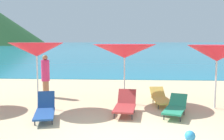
{
  "coord_description": "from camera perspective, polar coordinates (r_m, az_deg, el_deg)",
  "views": [
    {
      "loc": [
        -0.04,
        -5.59,
        2.3
      ],
      "look_at": [
        -0.65,
        4.33,
        1.2
      ],
      "focal_mm": 41.99,
      "sensor_mm": 36.0,
      "label": 1
    }
  ],
  "objects": [
    {
      "name": "umbrella_2",
      "position": [
        9.56,
        2.74,
        4.12
      ],
      "size": [
        2.37,
        2.37,
        2.19
      ],
      "color": "silver",
      "rests_on": "ground_plane"
    },
    {
      "name": "umbrella_1",
      "position": [
        9.3,
        -16.1,
        4.29
      ],
      "size": [
        1.97,
        1.97,
        2.25
      ],
      "color": "silver",
      "rests_on": "ground_plane"
    },
    {
      "name": "lounge_chair_4",
      "position": [
        8.12,
        -14.37,
        -8.35
      ],
      "size": [
        0.88,
        1.62,
        0.71
      ],
      "rotation": [
        0.0,
        0.0,
        0.24
      ],
      "color": "#1E478C",
      "rests_on": "ground_plane"
    },
    {
      "name": "ocean_water",
      "position": [
        235.45,
        3.57,
        5.75
      ],
      "size": [
        650.0,
        440.0,
        0.02
      ],
      "primitive_type": "cube",
      "color": "teal",
      "rests_on": "ground_plane"
    },
    {
      "name": "beachgoer_2",
      "position": [
        11.11,
        -14.28,
        -1.02
      ],
      "size": [
        0.33,
        0.33,
        1.74
      ],
      "rotation": [
        0.0,
        0.0,
        0.6
      ],
      "color": "#A3704C",
      "rests_on": "ground_plane"
    },
    {
      "name": "lounge_chair_2",
      "position": [
        9.75,
        10.59,
        -6.0
      ],
      "size": [
        0.74,
        1.67,
        0.53
      ],
      "rotation": [
        0.0,
        0.0,
        0.13
      ],
      "color": "#D8BF4C",
      "rests_on": "ground_plane"
    },
    {
      "name": "lounge_chair_0",
      "position": [
        8.36,
        2.91,
        -7.52
      ],
      "size": [
        0.75,
        1.54,
        0.68
      ],
      "rotation": [
        0.0,
        0.0,
        -0.1
      ],
      "color": "#A53333",
      "rests_on": "ground_plane"
    },
    {
      "name": "umbrella_3",
      "position": [
        9.47,
        21.9,
        3.41
      ],
      "size": [
        2.06,
        2.06,
        2.17
      ],
      "color": "silver",
      "rests_on": "ground_plane"
    },
    {
      "name": "lounge_chair_6",
      "position": [
        8.37,
        13.64,
        -7.86
      ],
      "size": [
        1.0,
        1.55,
        0.58
      ],
      "rotation": [
        0.0,
        0.0,
        -0.35
      ],
      "color": "#268C66",
      "rests_on": "ground_plane"
    },
    {
      "name": "ground_plane",
      "position": [
        15.78,
        3.64,
        -2.63
      ],
      "size": [
        50.0,
        100.0,
        0.3
      ],
      "primitive_type": "cube",
      "color": "beige"
    },
    {
      "name": "beach_ball",
      "position": [
        6.48,
        16.62,
        -13.6
      ],
      "size": [
        0.25,
        0.25,
        0.25
      ],
      "primitive_type": "sphere",
      "color": "#3399D8",
      "rests_on": "ground_plane"
    }
  ]
}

